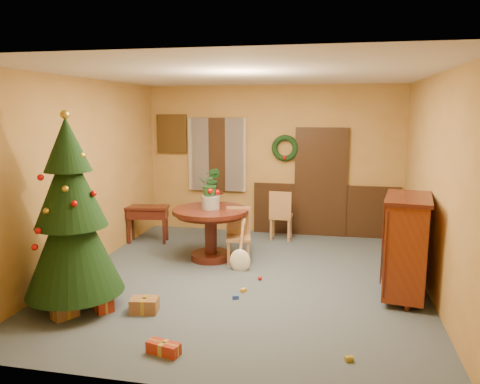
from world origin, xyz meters
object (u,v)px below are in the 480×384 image
(writing_desk, at_px, (148,215))
(sideboard, at_px, (406,244))
(dining_table, at_px, (211,224))
(chair_near, at_px, (238,233))
(christmas_tree, at_px, (71,217))

(writing_desk, xyz_separation_m, sideboard, (4.30, -1.77, 0.21))
(dining_table, distance_m, writing_desk, 1.61)
(chair_near, distance_m, christmas_tree, 2.78)
(christmas_tree, bearing_deg, chair_near, 53.78)
(dining_table, relative_size, sideboard, 0.92)
(dining_table, xyz_separation_m, sideboard, (2.88, -1.01, 0.13))
(dining_table, xyz_separation_m, chair_near, (0.46, -0.02, -0.12))
(dining_table, bearing_deg, sideboard, -19.39)
(chair_near, distance_m, sideboard, 2.63)
(christmas_tree, distance_m, sideboard, 4.20)
(chair_near, bearing_deg, writing_desk, 157.58)
(chair_near, height_order, sideboard, sideboard)
(dining_table, bearing_deg, chair_near, -2.31)
(christmas_tree, bearing_deg, sideboard, 16.37)
(chair_near, xyz_separation_m, sideboard, (2.42, -1.00, 0.25))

